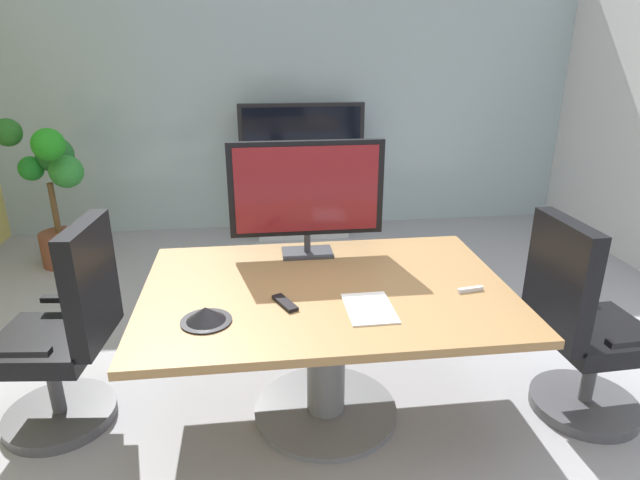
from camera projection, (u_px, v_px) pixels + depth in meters
The scene contains 12 objects.
ground_plane at pixel (341, 432), 2.73m from camera, with size 7.61×7.61×0.00m, color #99999E.
wall_back_glass_partition at pixel (290, 100), 5.33m from camera, with size 5.84×0.10×2.60m, color #9EB2B7.
conference_table at pixel (326, 321), 2.68m from camera, with size 1.77×1.22×0.75m.
office_chair_left at pixel (66, 344), 2.66m from camera, with size 0.62×0.60×1.09m.
office_chair_right at pixel (581, 337), 2.73m from camera, with size 0.60×0.58×1.09m.
tv_monitor at pixel (307, 192), 2.89m from camera, with size 0.84×0.18×0.64m.
wall_display_unit at pixel (302, 192), 5.32m from camera, with size 1.20×0.36×1.31m.
potted_plant at pixel (53, 183), 4.50m from camera, with size 0.60×0.63×1.30m.
conference_phone at pixel (206, 315), 2.28m from camera, with size 0.22×0.22×0.07m.
remote_control at pixel (285, 303), 2.43m from camera, with size 0.05×0.17×0.02m, color black.
whiteboard_marker at pixel (470, 289), 2.56m from camera, with size 0.13×0.02×0.02m, color silver.
paper_notepad at pixel (369, 308), 2.40m from camera, with size 0.21×0.30×0.01m, color white.
Camera 1 is at (-0.38, -2.17, 1.89)m, focal length 30.02 mm.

